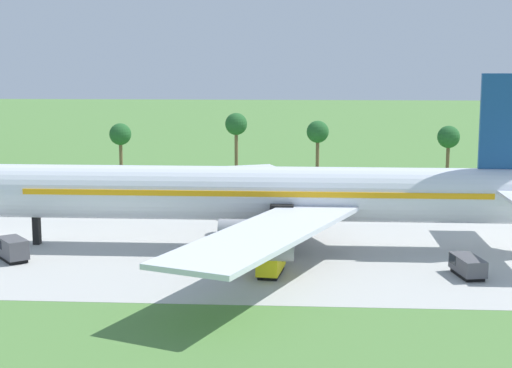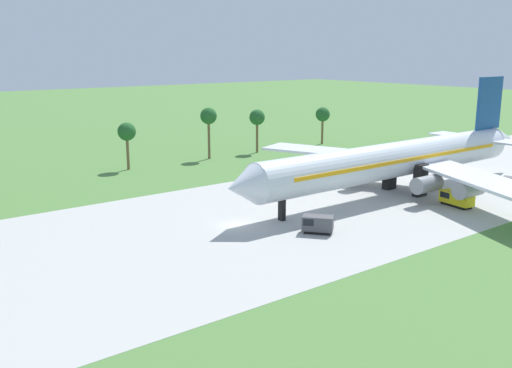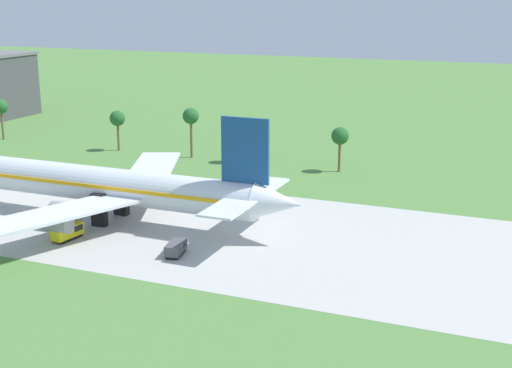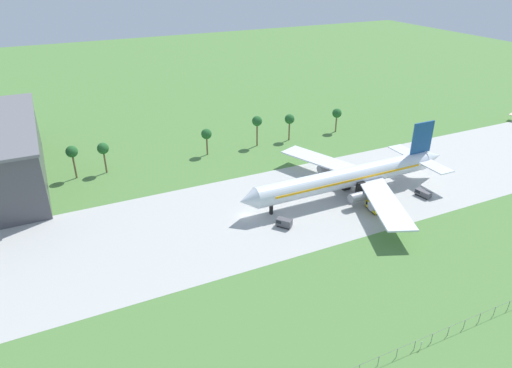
# 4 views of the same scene
# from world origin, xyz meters

# --- Properties ---
(ground_plane) EXTENTS (600.00, 600.00, 0.00)m
(ground_plane) POSITION_xyz_m (0.00, 0.00, 0.00)
(ground_plane) COLOR #517F3D
(taxiway_strip) EXTENTS (320.00, 44.00, 0.02)m
(taxiway_strip) POSITION_xyz_m (0.00, 0.00, 0.01)
(taxiway_strip) COLOR #B2B2AD
(taxiway_strip) RESTS_ON ground_plane
(jet_airliner) EXTENTS (68.44, 58.11, 18.45)m
(jet_airliner) POSITION_xyz_m (32.10, -2.16, 5.80)
(jet_airliner) COLOR silver
(jet_airliner) RESTS_ON ground_plane
(fuel_truck) EXTENTS (2.63, 5.42, 2.20)m
(fuel_truck) POSITION_xyz_m (32.53, -12.41, 1.20)
(fuel_truck) COLOR black
(fuel_truck) RESTS_ON ground_plane
(catering_van) EXTENTS (4.06, 4.34, 2.29)m
(catering_van) POSITION_xyz_m (6.58, -9.19, 1.24)
(catering_van) COLOR black
(catering_van) RESTS_ON ground_plane
(palm_tree_row) EXTENTS (100.28, 3.60, 11.20)m
(palm_tree_row) POSITION_xyz_m (9.59, 43.53, 8.11)
(palm_tree_row) COLOR brown
(palm_tree_row) RESTS_ON ground_plane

